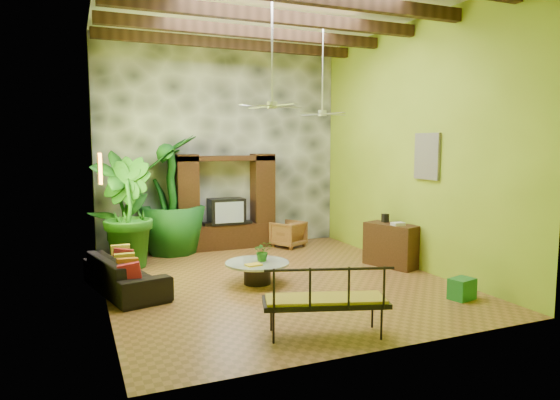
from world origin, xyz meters
name	(u,v)px	position (x,y,z in m)	size (l,w,h in m)	color
ground	(274,280)	(0.00, 0.00, 0.00)	(7.00, 7.00, 0.00)	brown
ceiling	(274,4)	(0.00, 0.00, 5.00)	(6.00, 7.00, 0.02)	silver
back_wall	(221,146)	(0.00, 3.50, 2.50)	(6.00, 0.02, 5.00)	olive
left_wall	(100,146)	(-3.00, 0.00, 2.50)	(0.02, 7.00, 5.00)	olive
right_wall	(410,146)	(3.00, 0.00, 2.50)	(0.02, 7.00, 5.00)	olive
stone_accent_wall	(222,146)	(0.00, 3.44, 2.50)	(5.98, 0.10, 4.98)	#3C3F44
ceiling_beams	(274,17)	(0.00, 0.00, 4.78)	(5.95, 5.36, 0.22)	#331E10
entertainment_center	(226,209)	(0.00, 3.14, 0.97)	(2.40, 0.55, 2.30)	black
ceiling_fan_front	(272,93)	(-0.20, -0.40, 3.40)	(1.28, 1.28, 1.86)	#BCBCC2
ceiling_fan_back	(322,104)	(1.60, 1.20, 3.40)	(1.28, 1.28, 1.86)	#BCBCC2
wall_art_mask	(100,169)	(-2.96, 1.00, 2.10)	(0.06, 0.32, 0.55)	gold
wall_art_painting	(427,156)	(2.96, -0.60, 2.30)	(0.06, 0.70, 0.90)	#2B579E
sofa	(125,274)	(-2.65, 0.31, 0.31)	(2.15, 0.84, 0.63)	black
wicker_armchair	(288,234)	(1.46, 2.71, 0.32)	(0.69, 0.71, 0.65)	olive
tall_plant_a	(122,207)	(-2.47, 2.62, 1.20)	(1.27, 0.86, 2.40)	#1A5717
tall_plant_b	(126,212)	(-2.44, 2.17, 1.14)	(1.25, 1.01, 2.28)	#21681B
tall_plant_c	(171,195)	(-1.32, 3.08, 1.37)	(1.53, 1.53, 2.74)	#16561B
coffee_table	(257,270)	(-0.38, -0.11, 0.26)	(1.17, 1.17, 0.40)	black
centerpiece_plant	(263,251)	(-0.25, -0.05, 0.58)	(0.33, 0.29, 0.37)	#215F19
yellow_tray	(254,265)	(-0.53, -0.33, 0.41)	(0.27, 0.19, 0.03)	yellow
iron_bench	(328,298)	(-0.40, -2.86, 0.53)	(1.74, 1.08, 0.57)	black
side_console	(392,245)	(2.65, 0.05, 0.45)	(0.50, 1.12, 0.89)	#382212
green_bin	(462,289)	(2.40, -2.27, 0.17)	(0.40, 0.30, 0.35)	#1F773C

